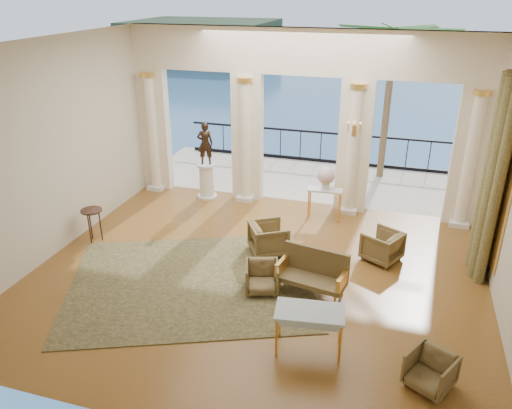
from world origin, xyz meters
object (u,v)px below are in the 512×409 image
(armchair_c, at_px, (382,245))
(settee, at_px, (313,272))
(game_table, at_px, (310,315))
(console_table, at_px, (325,194))
(pedestal, at_px, (207,181))
(armchair_d, at_px, (269,237))
(statue, at_px, (205,143))
(side_table, at_px, (92,214))
(armchair_a, at_px, (262,276))
(armchair_b, at_px, (431,369))

(armchair_c, xyz_separation_m, settee, (-1.18, -1.60, 0.06))
(game_table, bearing_deg, console_table, 89.23)
(armchair_c, bearing_deg, settee, -8.40)
(settee, xyz_separation_m, pedestal, (-3.66, 3.71, 0.05))
(armchair_d, height_order, game_table, armchair_d)
(game_table, height_order, pedestal, pedestal)
(settee, relative_size, game_table, 1.19)
(armchair_c, bearing_deg, pedestal, -85.39)
(statue, distance_m, side_table, 3.58)
(armchair_a, xyz_separation_m, console_table, (0.61, 3.52, 0.35))
(armchair_a, height_order, game_table, game_table)
(pedestal, bearing_deg, game_table, -53.97)
(game_table, xyz_separation_m, pedestal, (-3.91, 5.38, -0.20))
(settee, bearing_deg, pedestal, 145.22)
(armchair_c, bearing_deg, statue, -85.39)
(pedestal, xyz_separation_m, side_table, (-1.53, -3.12, 0.20))
(armchair_a, xyz_separation_m, side_table, (-4.25, 0.85, 0.35))
(armchair_b, xyz_separation_m, pedestal, (-5.77, 5.68, 0.16))
(game_table, bearing_deg, armchair_d, 109.44)
(settee, relative_size, statue, 1.21)
(armchair_b, distance_m, armchair_d, 4.58)
(armchair_a, height_order, armchair_d, armchair_d)
(armchair_c, relative_size, settee, 0.53)
(armchair_d, distance_m, game_table, 3.22)
(armchair_b, xyz_separation_m, console_table, (-2.44, 5.23, 0.36))
(armchair_a, xyz_separation_m, settee, (0.94, 0.26, 0.11))
(settee, bearing_deg, console_table, 106.43)
(armchair_b, relative_size, statue, 0.55)
(armchair_a, distance_m, console_table, 3.59)
(armchair_c, bearing_deg, game_table, 12.16)
(game_table, distance_m, pedestal, 6.65)
(settee, height_order, game_table, settee)
(armchair_c, distance_m, pedestal, 5.29)
(settee, relative_size, pedestal, 1.41)
(armchair_b, bearing_deg, settee, 166.05)
(game_table, relative_size, side_table, 1.48)
(armchair_d, xyz_separation_m, side_table, (-3.98, -0.60, 0.28))
(armchair_d, bearing_deg, game_table, 175.76)
(statue, bearing_deg, armchair_a, 106.33)
(pedestal, distance_m, side_table, 3.48)
(armchair_a, xyz_separation_m, armchair_d, (-0.27, 1.45, 0.07))
(game_table, xyz_separation_m, side_table, (-5.44, 2.26, 0.00))
(game_table, bearing_deg, armchair_b, -16.78)
(settee, bearing_deg, armchair_a, -153.97)
(side_table, bearing_deg, armchair_d, 8.59)
(armchair_b, distance_m, side_table, 7.75)
(armchair_c, xyz_separation_m, pedestal, (-4.85, 2.11, 0.11))
(armchair_b, height_order, settee, settee)
(settee, relative_size, console_table, 1.58)
(settee, distance_m, side_table, 5.23)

